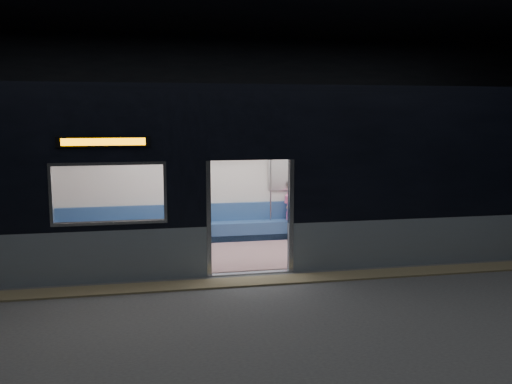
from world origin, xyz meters
name	(u,v)px	position (x,y,z in m)	size (l,w,h in m)	color
station_floor	(262,293)	(0.00, 0.00, -0.01)	(24.00, 14.00, 0.01)	#47494C
station_envelope	(263,59)	(0.00, 0.00, 3.66)	(24.00, 14.00, 5.00)	black
tactile_strip	(256,281)	(0.00, 0.55, 0.01)	(22.80, 0.50, 0.03)	#8C7F59
metro_car	(237,164)	(0.00, 2.54, 1.85)	(18.00, 3.04, 3.35)	gray
passenger	(295,207)	(1.51, 3.55, 0.76)	(0.36, 0.61, 1.27)	black
handbag	(299,213)	(1.53, 3.35, 0.66)	(0.26, 0.22, 0.13)	black
transit_map	(293,173)	(1.53, 3.85, 1.50)	(1.07, 0.03, 0.70)	white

